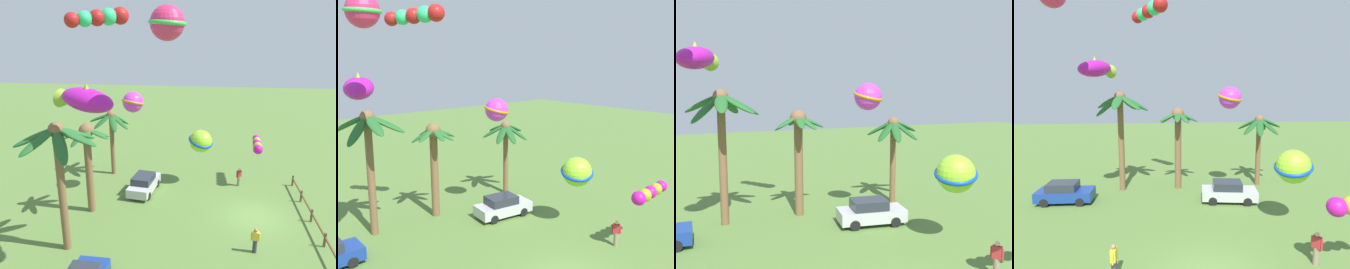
{
  "view_description": "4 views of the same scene",
  "coord_description": "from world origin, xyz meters",
  "views": [
    {
      "loc": [
        -21.57,
        3.54,
        12.55
      ],
      "look_at": [
        -1.3,
        6.12,
        6.31
      ],
      "focal_mm": 35.71,
      "sensor_mm": 36.0,
      "label": 1
    },
    {
      "loc": [
        -14.22,
        -11.4,
        11.11
      ],
      "look_at": [
        0.65,
        5.68,
        6.61
      ],
      "focal_mm": 42.55,
      "sensor_mm": 36.0,
      "label": 2
    },
    {
      "loc": [
        -6.7,
        -11.4,
        8.02
      ],
      "look_at": [
        0.28,
        6.26,
        5.71
      ],
      "focal_mm": 41.79,
      "sensor_mm": 36.0,
      "label": 3
    },
    {
      "loc": [
        -2.09,
        -10.71,
        7.97
      ],
      "look_at": [
        -0.68,
        6.12,
        5.36
      ],
      "focal_mm": 30.42,
      "sensor_mm": 36.0,
      "label": 4
    }
  ],
  "objects": [
    {
      "name": "kite_ball_1",
      "position": [
        3.02,
        9.37,
        7.47
      ],
      "size": [
        2.48,
        2.48,
        1.6
      ],
      "color": "#DC36DE"
    },
    {
      "name": "kite_ball_3",
      "position": [
        -7.48,
        5.36,
        12.93
      ],
      "size": [
        1.94,
        1.95,
        1.43
      ],
      "color": "#E22A63"
    },
    {
      "name": "palm_tree_1",
      "position": [
        6.29,
        12.22,
        4.61
      ],
      "size": [
        3.7,
        3.76,
        5.99
      ],
      "color": "brown",
      "rests_on": "ground"
    },
    {
      "name": "parked_car_0",
      "position": [
        2.91,
        8.63,
        0.75
      ],
      "size": [
        4.09,
        2.21,
        1.51
      ],
      "color": "#BCBCC1",
      "rests_on": "ground"
    },
    {
      "name": "palm_tree_2",
      "position": [
        -5.03,
        11.82,
        6.19
      ],
      "size": [
        4.4,
        4.68,
        7.93
      ],
      "color": "brown",
      "rests_on": "ground"
    },
    {
      "name": "kite_fish_0",
      "position": [
        -6.24,
        9.59,
        9.45
      ],
      "size": [
        2.69,
        3.69,
        1.52
      ],
      "color": "#B216A2"
    },
    {
      "name": "spectator_1",
      "position": [
        5.08,
        0.84,
        0.81
      ],
      "size": [
        0.4,
        0.48,
        1.59
      ],
      "color": "gray",
      "rests_on": "ground"
    },
    {
      "name": "palm_tree_0",
      "position": [
        -0.52,
        11.85,
        4.73
      ],
      "size": [
        3.23,
        3.31,
        6.64
      ],
      "color": "brown",
      "rests_on": "ground"
    },
    {
      "name": "kite_ball_5",
      "position": [
        5.42,
        4.18,
        3.76
      ],
      "size": [
        2.93,
        2.93,
        1.91
      ],
      "color": "#94DD2D"
    },
    {
      "name": "kite_tube_2",
      "position": [
        5.91,
        -0.58,
        3.5
      ],
      "size": [
        2.95,
        0.85,
        0.98
      ],
      "color": "#C716A2"
    },
    {
      "name": "kite_tube_4",
      "position": [
        -2.58,
        9.77,
        13.36
      ],
      "size": [
        2.54,
        3.16,
        1.19
      ],
      "color": "red"
    }
  ]
}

